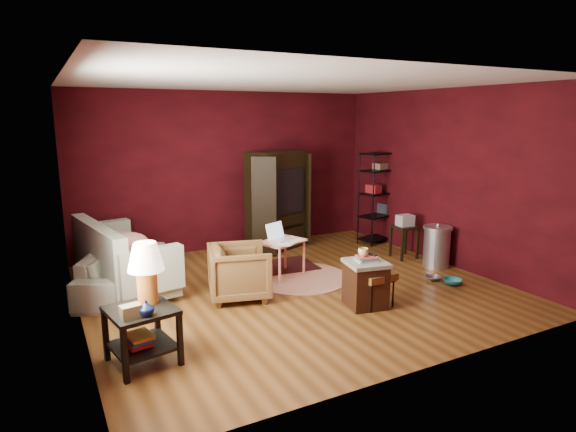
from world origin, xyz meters
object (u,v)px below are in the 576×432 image
armchair (239,269)px  tv_armoire (277,199)px  side_table (144,291)px  wire_shelving (380,193)px  hamper (366,283)px  sofa (123,261)px  laptop_desk (282,244)px

armchair → tv_armoire: (1.53, 1.96, 0.53)m
side_table → wire_shelving: bearing=27.7°
armchair → hamper: 1.65m
sofa → hamper: 3.34m
hamper → wire_shelving: bearing=48.8°
sofa → wire_shelving: wire_shelving is taller
armchair → tv_armoire: size_ratio=0.44×
hamper → wire_shelving: (2.16, 2.47, 0.63)m
sofa → tv_armoire: (2.83, 0.86, 0.53)m
side_table → tv_armoire: (2.96, 3.06, 0.21)m
sofa → wire_shelving: bearing=-60.7°
hamper → laptop_desk: 1.58m
armchair → sofa: bearing=64.6°
tv_armoire → side_table: bearing=-154.4°
sofa → armchair: armchair is taller
side_table → wire_shelving: 5.53m
armchair → side_table: 1.84m
armchair → side_table: bearing=142.4°
sofa → tv_armoire: tv_armoire is taller
tv_armoire → laptop_desk: bearing=-134.1°
side_table → hamper: (2.73, 0.10, -0.40)m
laptop_desk → wire_shelving: 2.77m
laptop_desk → tv_armoire: (0.64, 1.45, 0.42)m
laptop_desk → tv_armoire: bearing=43.6°
side_table → hamper: size_ratio=1.73×
armchair → tv_armoire: bearing=-23.2°
hamper → laptop_desk: laptop_desk is taller
hamper → tv_armoire: tv_armoire is taller
hamper → tv_armoire: bearing=85.6°
hamper → wire_shelving: 3.34m
sofa → hamper: sofa is taller
laptop_desk → wire_shelving: bearing=-2.3°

